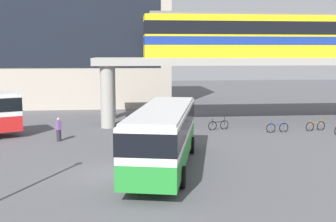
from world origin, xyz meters
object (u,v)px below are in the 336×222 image
object	(u,v)px
station_building	(66,33)
bus_main	(164,131)
bicycle_blue	(277,128)
bicycle_brown	(315,126)
train	(268,35)
pedestrian_walking_across	(59,130)
bicycle_black	(218,125)

from	to	relation	value
station_building	bus_main	bearing A→B (deg)	-73.40
station_building	bicycle_blue	world-z (taller)	station_building
bicycle_brown	train	bearing A→B (deg)	111.26
bicycle_brown	pedestrian_walking_across	world-z (taller)	pedestrian_walking_across
bus_main	pedestrian_walking_across	bearing A→B (deg)	130.88
station_building	pedestrian_walking_across	size ratio (longest dim) A/B	14.54
bus_main	bicycle_brown	bearing A→B (deg)	36.61
bicycle_blue	bicycle_black	bearing A→B (deg)	159.34
bus_main	bicycle_blue	distance (m)	13.29
bicycle_blue	pedestrian_walking_across	xyz separation A→B (m)	(-16.08, -1.55, 0.40)
train	bus_main	bearing A→B (deg)	-125.44
train	station_building	bearing A→B (deg)	143.10
train	pedestrian_walking_across	world-z (taller)	train
bicycle_black	bicycle_blue	bearing A→B (deg)	-20.66
bicycle_brown	bicycle_blue	bearing A→B (deg)	-173.05
bicycle_black	bicycle_blue	distance (m)	4.50
bus_main	pedestrian_walking_across	world-z (taller)	bus_main
train	bus_main	size ratio (longest dim) A/B	1.93
station_building	pedestrian_walking_across	xyz separation A→B (m)	(2.28, -22.01, -7.55)
train	bicycle_blue	bearing A→B (deg)	-100.52
station_building	bicycle_blue	xyz separation A→B (m)	(18.36, -20.46, -7.95)
train	pedestrian_walking_across	distance (m)	19.90
station_building	train	world-z (taller)	station_building
bicycle_black	pedestrian_walking_across	bearing A→B (deg)	-165.17
train	pedestrian_walking_across	xyz separation A→B (m)	(-17.17, -7.41, -6.80)
bus_main	pedestrian_walking_across	xyz separation A→B (m)	(-6.53, 7.54, -1.23)
station_building	bus_main	world-z (taller)	station_building
train	bicycle_brown	xyz separation A→B (m)	(2.13, -5.47, -7.20)
bicycle_blue	pedestrian_walking_across	size ratio (longest dim) A/B	1.10
bicycle_blue	bicycle_brown	bearing A→B (deg)	6.95
bicycle_brown	bus_main	bearing A→B (deg)	-143.39
station_building	bicycle_brown	xyz separation A→B (m)	(21.58, -20.07, -7.95)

